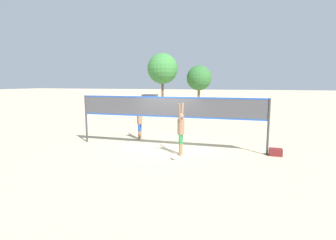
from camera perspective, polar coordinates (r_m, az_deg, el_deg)
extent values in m
plane|color=#C6B28C|center=(11.90, 0.00, -6.06)|extent=(200.00, 200.00, 0.00)
cylinder|color=#38383D|center=(13.47, -17.38, 0.24)|extent=(0.09, 0.09, 2.31)
cylinder|color=#38383D|center=(11.23, 21.01, -1.45)|extent=(0.09, 0.09, 2.31)
cube|color=#47474C|center=(11.58, 0.00, 2.85)|extent=(8.31, 0.02, 0.91)
cube|color=#1E4CB2|center=(11.55, 0.00, 4.95)|extent=(8.31, 0.03, 0.06)
cube|color=#1E4CB2|center=(11.63, 0.00, 0.76)|extent=(8.31, 0.03, 0.06)
cylinder|color=#8C664C|center=(10.61, 2.66, -6.51)|extent=(0.11, 0.11, 0.47)
cylinder|color=#267F3F|center=(10.51, 2.68, -4.24)|extent=(0.12, 0.12, 0.39)
cylinder|color=#8C664C|center=(10.80, 2.92, -6.25)|extent=(0.11, 0.11, 0.47)
cylinder|color=#267F3F|center=(10.70, 2.93, -4.02)|extent=(0.12, 0.12, 0.39)
cylinder|color=#8C664C|center=(10.51, 2.82, -1.47)|extent=(0.28, 0.28, 0.61)
sphere|color=#8C664C|center=(10.44, 2.84, 0.82)|extent=(0.24, 0.24, 0.24)
cylinder|color=#8C664C|center=(10.19, 2.52, 1.69)|extent=(0.08, 0.22, 0.68)
cylinder|color=#8C664C|center=(10.66, 3.16, 1.97)|extent=(0.08, 0.22, 0.68)
cylinder|color=#8C664C|center=(13.77, -5.98, -3.19)|extent=(0.11, 0.11, 0.45)
cylinder|color=#1E47A5|center=(13.70, -6.01, -1.52)|extent=(0.12, 0.12, 0.37)
cylinder|color=#8C664C|center=(13.59, -6.31, -3.34)|extent=(0.11, 0.11, 0.45)
cylinder|color=#1E47A5|center=(13.52, -6.33, -1.66)|extent=(0.12, 0.12, 0.37)
cylinder|color=#8C664C|center=(13.54, -6.20, 0.37)|extent=(0.28, 0.28, 0.58)
sphere|color=#8C664C|center=(13.49, -6.23, 2.05)|extent=(0.22, 0.22, 0.22)
cylinder|color=#8C664C|center=(13.69, -5.85, 2.87)|extent=(0.08, 0.21, 0.65)
cylinder|color=#8C664C|center=(13.25, -6.64, 2.69)|extent=(0.08, 0.21, 0.65)
sphere|color=white|center=(10.09, 1.46, -8.00)|extent=(0.23, 0.23, 0.23)
cube|color=maroon|center=(11.45, 22.38, -6.48)|extent=(0.50, 0.32, 0.30)
cube|color=#232328|center=(36.98, -3.62, 4.33)|extent=(4.48, 2.13, 0.69)
cube|color=#2D333D|center=(37.01, -3.95, 5.23)|extent=(2.08, 1.81, 0.48)
cylinder|color=black|center=(37.48, -1.26, 4.16)|extent=(0.65, 0.27, 0.64)
cylinder|color=black|center=(35.81, -1.91, 3.98)|extent=(0.65, 0.27, 0.64)
cylinder|color=black|center=(38.20, -5.21, 4.21)|extent=(0.65, 0.27, 0.64)
cylinder|color=black|center=(36.57, -6.02, 4.02)|extent=(0.65, 0.27, 0.64)
cylinder|color=brown|center=(41.76, -1.19, 6.73)|extent=(0.37, 0.37, 3.78)
sphere|color=#387A38|center=(41.80, -1.20, 11.12)|extent=(4.77, 4.77, 4.77)
cylinder|color=brown|center=(42.00, 6.73, 5.86)|extent=(0.41, 0.41, 2.57)
sphere|color=#2D662D|center=(41.97, 6.78, 9.08)|extent=(3.91, 3.91, 3.91)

